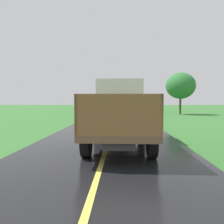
# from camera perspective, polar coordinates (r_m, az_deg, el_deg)

# --- Properties ---
(banana_truck_near) EXTENTS (2.38, 5.82, 2.80)m
(banana_truck_near) POSITION_cam_1_polar(r_m,az_deg,el_deg) (9.21, 2.09, 0.34)
(banana_truck_near) COLOR #2D2D30
(banana_truck_near) RESTS_ON road_surface
(roadside_tree_near_left) EXTENTS (4.08, 4.08, 5.87)m
(roadside_tree_near_left) POSITION_cam_1_polar(r_m,az_deg,el_deg) (31.58, 17.92, 6.71)
(roadside_tree_near_left) COLOR #4C3823
(roadside_tree_near_left) RESTS_ON ground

